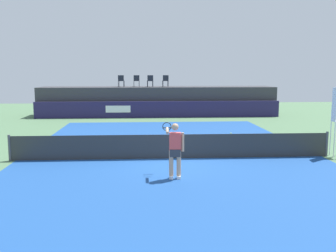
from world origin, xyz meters
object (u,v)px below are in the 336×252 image
spectator_chair_center (150,80)px  umpire_chair (336,117)px  spectator_chair_far_left (121,80)px  spectator_chair_left (137,80)px  tennis_player (175,149)px  tennis_ball (231,133)px  net_post_far (327,144)px  spectator_chair_right (166,80)px  net_post_near (9,148)px

spectator_chair_center → umpire_chair: (7.10, -15.04, -1.11)m
spectator_chair_far_left → spectator_chair_left: size_ratio=1.00×
umpire_chair → tennis_player: bearing=-156.9°
umpire_chair → tennis_ball: umpire_chair is taller
spectator_chair_center → net_post_far: (6.78, -15.05, -2.19)m
spectator_chair_right → net_post_far: bearing=-70.0°
umpire_chair → net_post_far: (-0.32, -0.01, -1.09)m
spectator_chair_center → spectator_chair_right: same height
spectator_chair_center → spectator_chair_right: 1.23m
spectator_chair_far_left → spectator_chair_right: bearing=2.3°
tennis_player → net_post_near: bearing=155.0°
spectator_chair_right → tennis_ball: size_ratio=13.06×
spectator_chair_left → net_post_far: bearing=-62.9°
spectator_chair_left → spectator_chair_center: (1.05, -0.26, 0.00)m
umpire_chair → net_post_far: size_ratio=2.76×
spectator_chair_right → net_post_far: (5.58, -15.34, -2.19)m
net_post_far → spectator_chair_center: bearing=114.2°
tennis_player → tennis_ball: 9.38m
spectator_chair_left → tennis_ball: size_ratio=13.06×
spectator_chair_left → spectator_chair_far_left: bearing=-174.7°
net_post_near → spectator_chair_right: bearing=66.0°
spectator_chair_far_left → umpire_chair: size_ratio=0.32×
umpire_chair → net_post_far: umpire_chair is taller
spectator_chair_right → umpire_chair: bearing=-68.9°
spectator_chair_far_left → umpire_chair: 17.85m
spectator_chair_far_left → spectator_chair_left: (1.17, 0.11, 0.00)m
net_post_far → tennis_player: (-6.33, -2.83, 0.46)m
spectator_chair_right → tennis_player: spectator_chair_right is taller
net_post_near → net_post_far: 12.40m
spectator_chair_center → tennis_ball: size_ratio=13.06×
umpire_chair → tennis_ball: (-2.89, 5.71, -1.55)m
tennis_ball → net_post_near: bearing=-149.8°
net_post_near → spectator_chair_left: bearing=73.4°
spectator_chair_far_left → spectator_chair_center: size_ratio=1.00×
net_post_far → tennis_player: 6.95m
spectator_chair_far_left → net_post_near: 15.73m
spectator_chair_center → net_post_near: bearing=-110.5°
spectator_chair_left → net_post_far: spectator_chair_left is taller
spectator_chair_left → spectator_chair_center: 1.08m
spectator_chair_right → spectator_chair_far_left: bearing=-177.7°
spectator_chair_left → tennis_player: (1.49, -18.14, -1.73)m
tennis_ball → spectator_chair_right: bearing=107.4°
spectator_chair_right → umpire_chair: size_ratio=0.32×
net_post_far → tennis_ball: net_post_far is taller
spectator_chair_left → net_post_far: size_ratio=0.89×
tennis_player → tennis_ball: (3.76, 8.55, -0.92)m
spectator_chair_right → umpire_chair: (5.90, -15.33, -1.11)m
spectator_chair_center → net_post_far: 16.65m
spectator_chair_center → umpire_chair: spectator_chair_center is taller
tennis_ball → spectator_chair_left: bearing=118.7°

